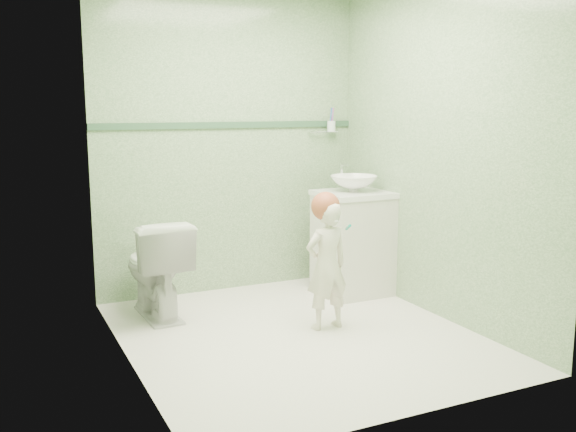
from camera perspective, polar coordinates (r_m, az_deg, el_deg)
ground at (r=4.34m, az=0.87°, el=-10.52°), size 2.50×2.50×0.00m
room_shell at (r=4.08m, az=0.91°, el=5.50°), size 2.50×2.54×2.40m
trim_stripe at (r=5.21m, az=-5.21°, el=8.04°), size 2.20×0.02×0.05m
vanity at (r=5.20m, az=5.76°, el=-2.52°), size 0.52×0.50×0.80m
counter at (r=5.13m, az=5.84°, el=1.95°), size 0.54×0.52×0.04m
basin at (r=5.12m, az=5.85°, el=2.89°), size 0.37×0.37×0.13m
faucet at (r=5.27m, az=4.82°, el=3.97°), size 0.03×0.13×0.18m
cup_holder at (r=5.53m, az=3.80°, el=7.98°), size 0.26×0.07×0.21m
toilet at (r=4.71m, az=-11.64°, el=-4.51°), size 0.43×0.72×0.72m
toddler at (r=4.35m, az=3.45°, el=-4.42°), size 0.33×0.23×0.88m
hair_cap at (r=4.29m, az=3.35°, el=0.87°), size 0.19×0.19×0.19m
teal_toothbrush at (r=4.23m, az=5.25°, el=-0.94°), size 0.11×0.14×0.08m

